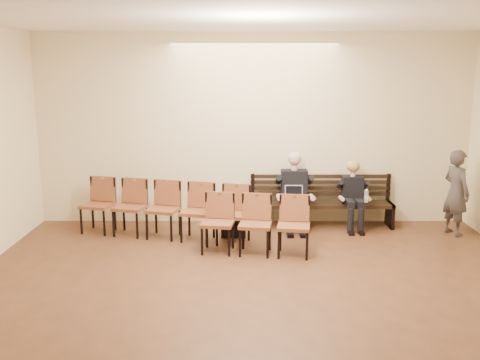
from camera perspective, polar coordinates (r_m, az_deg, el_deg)
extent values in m
cube|color=beige|center=(9.90, 1.45, 5.39)|extent=(8.00, 0.02, 3.50)
cube|color=black|center=(9.95, 8.67, -3.66)|extent=(2.60, 0.90, 0.45)
cube|color=silver|center=(9.50, 5.82, -2.21)|extent=(0.33, 0.26, 0.23)
cylinder|color=silver|center=(9.60, 13.30, -2.30)|extent=(0.08, 0.08, 0.24)
cube|color=black|center=(9.31, -0.72, -5.06)|extent=(0.43, 0.29, 0.31)
imported|color=#3B3531|center=(9.96, 22.10, -0.61)|extent=(0.62, 0.74, 1.73)
cube|color=brown|center=(9.24, -8.21, -3.17)|extent=(3.03, 1.26, 0.98)
cube|color=brown|center=(8.35, 1.64, -4.81)|extent=(1.74, 0.74, 0.94)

